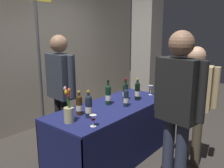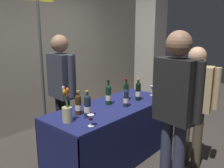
{
  "view_description": "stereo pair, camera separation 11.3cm",
  "coord_description": "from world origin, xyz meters",
  "px_view_note": "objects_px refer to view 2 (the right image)",
  "views": [
    {
      "loc": [
        -2.37,
        -1.93,
        1.78
      ],
      "look_at": [
        0.0,
        0.0,
        1.08
      ],
      "focal_mm": 38.48,
      "sensor_mm": 36.0,
      "label": 1
    },
    {
      "loc": [
        -2.29,
        -2.02,
        1.78
      ],
      "look_at": [
        0.0,
        0.0,
        1.08
      ],
      "focal_mm": 38.48,
      "sensor_mm": 36.0,
      "label": 2
    }
  ],
  "objects_px": {
    "booth_signpost": "(41,51)",
    "wine_glass_mid": "(91,118)",
    "flower_vase": "(67,111)",
    "wine_glass_near_vendor": "(152,88)",
    "tasting_table": "(112,122)",
    "display_bottle_0": "(108,95)",
    "concrete_pillar": "(150,42)",
    "vendor_presenter": "(62,85)",
    "taster_foreground_right": "(194,98)",
    "featured_wine_bottle": "(78,104)"
  },
  "relations": [
    {
      "from": "flower_vase",
      "to": "booth_signpost",
      "type": "height_order",
      "value": "booth_signpost"
    },
    {
      "from": "concrete_pillar",
      "to": "taster_foreground_right",
      "type": "height_order",
      "value": "concrete_pillar"
    },
    {
      "from": "display_bottle_0",
      "to": "vendor_presenter",
      "type": "distance_m",
      "value": 0.67
    },
    {
      "from": "flower_vase",
      "to": "taster_foreground_right",
      "type": "height_order",
      "value": "taster_foreground_right"
    },
    {
      "from": "wine_glass_near_vendor",
      "to": "taster_foreground_right",
      "type": "height_order",
      "value": "taster_foreground_right"
    },
    {
      "from": "featured_wine_bottle",
      "to": "tasting_table",
      "type": "bearing_deg",
      "value": -9.83
    },
    {
      "from": "tasting_table",
      "to": "wine_glass_mid",
      "type": "height_order",
      "value": "wine_glass_mid"
    },
    {
      "from": "flower_vase",
      "to": "vendor_presenter",
      "type": "distance_m",
      "value": 0.77
    },
    {
      "from": "concrete_pillar",
      "to": "wine_glass_mid",
      "type": "distance_m",
      "value": 2.94
    },
    {
      "from": "display_bottle_0",
      "to": "tasting_table",
      "type": "bearing_deg",
      "value": -99.92
    },
    {
      "from": "display_bottle_0",
      "to": "concrete_pillar",
      "type": "bearing_deg",
      "value": 17.65
    },
    {
      "from": "vendor_presenter",
      "to": "tasting_table",
      "type": "bearing_deg",
      "value": 33.28
    },
    {
      "from": "booth_signpost",
      "to": "wine_glass_mid",
      "type": "bearing_deg",
      "value": -104.43
    },
    {
      "from": "concrete_pillar",
      "to": "display_bottle_0",
      "type": "height_order",
      "value": "concrete_pillar"
    },
    {
      "from": "flower_vase",
      "to": "vendor_presenter",
      "type": "relative_size",
      "value": 0.24
    },
    {
      "from": "display_bottle_0",
      "to": "wine_glass_near_vendor",
      "type": "distance_m",
      "value": 0.81
    },
    {
      "from": "vendor_presenter",
      "to": "booth_signpost",
      "type": "height_order",
      "value": "booth_signpost"
    },
    {
      "from": "wine_glass_near_vendor",
      "to": "vendor_presenter",
      "type": "bearing_deg",
      "value": 146.64
    },
    {
      "from": "tasting_table",
      "to": "wine_glass_mid",
      "type": "relative_size",
      "value": 14.49
    },
    {
      "from": "tasting_table",
      "to": "vendor_presenter",
      "type": "xyz_separation_m",
      "value": [
        -0.34,
        0.63,
        0.48
      ]
    },
    {
      "from": "concrete_pillar",
      "to": "wine_glass_mid",
      "type": "bearing_deg",
      "value": -159.59
    },
    {
      "from": "vendor_presenter",
      "to": "taster_foreground_right",
      "type": "distance_m",
      "value": 1.76
    },
    {
      "from": "concrete_pillar",
      "to": "wine_glass_mid",
      "type": "relative_size",
      "value": 23.87
    },
    {
      "from": "display_bottle_0",
      "to": "wine_glass_mid",
      "type": "height_order",
      "value": "display_bottle_0"
    },
    {
      "from": "flower_vase",
      "to": "display_bottle_0",
      "type": "bearing_deg",
      "value": 5.9
    },
    {
      "from": "tasting_table",
      "to": "featured_wine_bottle",
      "type": "distance_m",
      "value": 0.63
    },
    {
      "from": "taster_foreground_right",
      "to": "concrete_pillar",
      "type": "bearing_deg",
      "value": -53.91
    },
    {
      "from": "wine_glass_mid",
      "to": "flower_vase",
      "type": "bearing_deg",
      "value": 107.53
    },
    {
      "from": "featured_wine_bottle",
      "to": "booth_signpost",
      "type": "relative_size",
      "value": 0.12
    },
    {
      "from": "vendor_presenter",
      "to": "booth_signpost",
      "type": "distance_m",
      "value": 0.69
    },
    {
      "from": "booth_signpost",
      "to": "display_bottle_0",
      "type": "bearing_deg",
      "value": -74.85
    },
    {
      "from": "wine_glass_near_vendor",
      "to": "flower_vase",
      "type": "bearing_deg",
      "value": 175.75
    },
    {
      "from": "wine_glass_mid",
      "to": "vendor_presenter",
      "type": "xyz_separation_m",
      "value": [
        0.32,
        0.92,
        0.16
      ]
    },
    {
      "from": "concrete_pillar",
      "to": "vendor_presenter",
      "type": "xyz_separation_m",
      "value": [
        -2.37,
        -0.09,
        -0.49
      ]
    },
    {
      "from": "wine_glass_mid",
      "to": "wine_glass_near_vendor",
      "type": "bearing_deg",
      "value": 6.44
    },
    {
      "from": "wine_glass_mid",
      "to": "flower_vase",
      "type": "distance_m",
      "value": 0.3
    },
    {
      "from": "wine_glass_near_vendor",
      "to": "wine_glass_mid",
      "type": "distance_m",
      "value": 1.47
    },
    {
      "from": "tasting_table",
      "to": "featured_wine_bottle",
      "type": "bearing_deg",
      "value": 170.17
    },
    {
      "from": "featured_wine_bottle",
      "to": "wine_glass_near_vendor",
      "type": "xyz_separation_m",
      "value": [
        1.31,
        -0.2,
        -0.02
      ]
    },
    {
      "from": "wine_glass_mid",
      "to": "flower_vase",
      "type": "height_order",
      "value": "flower_vase"
    },
    {
      "from": "wine_glass_mid",
      "to": "booth_signpost",
      "type": "distance_m",
      "value": 1.61
    },
    {
      "from": "wine_glass_mid",
      "to": "flower_vase",
      "type": "relative_size",
      "value": 0.31
    },
    {
      "from": "wine_glass_near_vendor",
      "to": "tasting_table",
      "type": "bearing_deg",
      "value": 171.73
    },
    {
      "from": "concrete_pillar",
      "to": "vendor_presenter",
      "type": "distance_m",
      "value": 2.42
    },
    {
      "from": "concrete_pillar",
      "to": "display_bottle_0",
      "type": "relative_size",
      "value": 8.96
    },
    {
      "from": "tasting_table",
      "to": "wine_glass_near_vendor",
      "type": "bearing_deg",
      "value": -8.27
    },
    {
      "from": "concrete_pillar",
      "to": "taster_foreground_right",
      "type": "relative_size",
      "value": 1.93
    },
    {
      "from": "display_bottle_0",
      "to": "booth_signpost",
      "type": "xyz_separation_m",
      "value": [
        -0.3,
        1.1,
        0.53
      ]
    },
    {
      "from": "taster_foreground_right",
      "to": "featured_wine_bottle",
      "type": "bearing_deg",
      "value": 36.23
    },
    {
      "from": "tasting_table",
      "to": "wine_glass_mid",
      "type": "bearing_deg",
      "value": -156.85
    }
  ]
}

